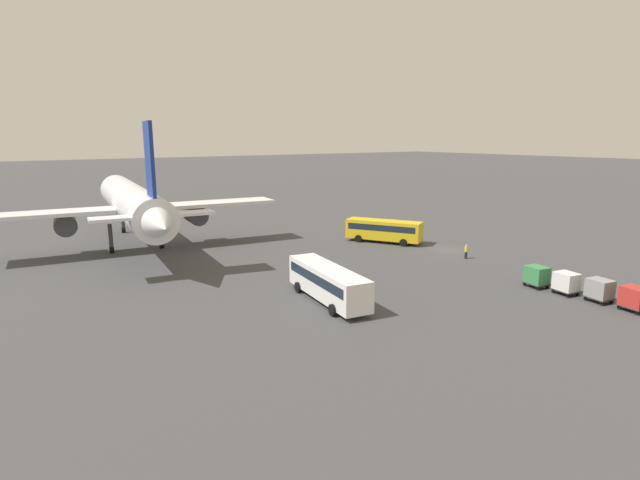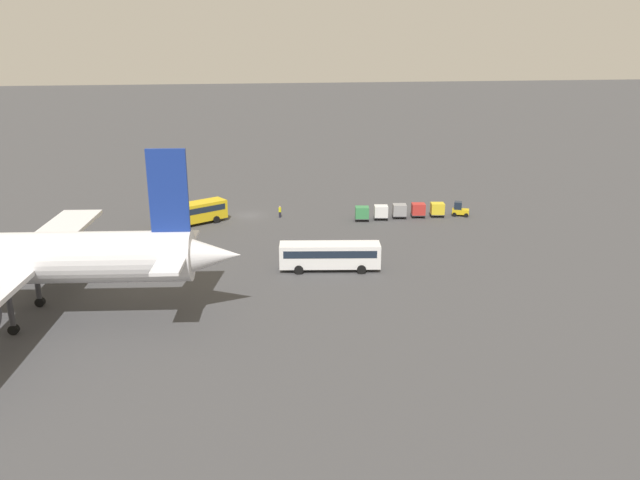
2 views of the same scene
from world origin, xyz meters
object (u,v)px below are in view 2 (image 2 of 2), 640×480
(shuttle_bus_near, at_px, (191,212))
(cargo_cart_green, at_px, (362,213))
(airplane, at_px, (5,259))
(cargo_cart_white, at_px, (381,212))
(worker_person, at_px, (280,212))
(cargo_cart_yellow, at_px, (437,209))
(baggage_tug, at_px, (460,209))
(cargo_cart_grey, at_px, (399,210))
(shuttle_bus_far, at_px, (330,254))
(cargo_cart_red, at_px, (418,209))

(shuttle_bus_near, bearing_deg, cargo_cart_green, 145.63)
(airplane, height_order, cargo_cart_white, airplane)
(cargo_cart_white, xyz_separation_m, cargo_cart_green, (2.84, 0.19, 0.00))
(shuttle_bus_near, distance_m, worker_person, 12.78)
(cargo_cart_yellow, distance_m, cargo_cart_white, 8.52)
(baggage_tug, xyz_separation_m, cargo_cart_grey, (9.13, -0.13, 0.25))
(cargo_cart_white, bearing_deg, cargo_cart_grey, -173.57)
(cargo_cart_yellow, bearing_deg, shuttle_bus_far, 44.85)
(shuttle_bus_near, height_order, baggage_tug, shuttle_bus_near)
(cargo_cart_yellow, xyz_separation_m, cargo_cart_white, (8.52, 0.17, 0.00))
(cargo_cart_yellow, distance_m, cargo_cart_grey, 5.68)
(cargo_cart_green, bearing_deg, cargo_cart_white, -176.11)
(shuttle_bus_far, relative_size, cargo_cart_grey, 5.09)
(shuttle_bus_near, distance_m, cargo_cart_red, 32.58)
(worker_person, xyz_separation_m, cargo_cart_white, (-14.25, 3.45, 0.32))
(cargo_cart_yellow, relative_size, cargo_cart_grey, 1.00)
(cargo_cart_green, bearing_deg, baggage_tug, -178.51)
(shuttle_bus_far, xyz_separation_m, worker_person, (3.34, -22.61, -0.98))
(airplane, distance_m, baggage_tug, 60.85)
(baggage_tug, relative_size, worker_person, 1.57)
(shuttle_bus_far, height_order, cargo_cart_grey, shuttle_bus_far)
(cargo_cart_grey, relative_size, cargo_cart_green, 1.00)
(cargo_cart_yellow, bearing_deg, cargo_cart_white, 1.12)
(cargo_cart_yellow, relative_size, cargo_cart_white, 1.00)
(worker_person, relative_size, cargo_cart_grey, 0.77)
(shuttle_bus_far, bearing_deg, worker_person, -73.28)
(cargo_cart_white, bearing_deg, cargo_cart_green, 3.89)
(shuttle_bus_near, relative_size, cargo_cart_red, 4.56)
(baggage_tug, xyz_separation_m, cargo_cart_green, (14.81, 0.38, 0.25))
(cargo_cart_green, bearing_deg, cargo_cart_grey, -174.84)
(cargo_cart_green, bearing_deg, cargo_cart_red, -176.52)
(airplane, bearing_deg, worker_person, -125.18)
(shuttle_bus_near, height_order, shuttle_bus_far, shuttle_bus_far)
(baggage_tug, height_order, cargo_cart_red, baggage_tug)
(baggage_tug, height_order, cargo_cart_yellow, baggage_tug)
(cargo_cart_yellow, bearing_deg, worker_person, -8.20)
(shuttle_bus_far, height_order, cargo_cart_yellow, shuttle_bus_far)
(airplane, xyz_separation_m, shuttle_bus_far, (-31.09, -8.32, -4.08))
(shuttle_bus_far, height_order, worker_person, shuttle_bus_far)
(cargo_cart_yellow, bearing_deg, airplane, 28.69)
(cargo_cart_grey, bearing_deg, cargo_cart_red, -179.91)
(cargo_cart_white, relative_size, cargo_cart_green, 1.00)
(baggage_tug, relative_size, cargo_cart_grey, 1.22)
(cargo_cart_yellow, bearing_deg, cargo_cart_grey, -1.55)
(worker_person, relative_size, cargo_cart_green, 0.77)
(cargo_cart_red, distance_m, cargo_cart_green, 8.54)
(worker_person, xyz_separation_m, cargo_cart_yellow, (-22.77, 3.28, 0.32))
(worker_person, xyz_separation_m, cargo_cart_grey, (-17.09, 3.13, 0.32))
(airplane, distance_m, cargo_cart_grey, 52.97)
(baggage_tug, height_order, worker_person, baggage_tug)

